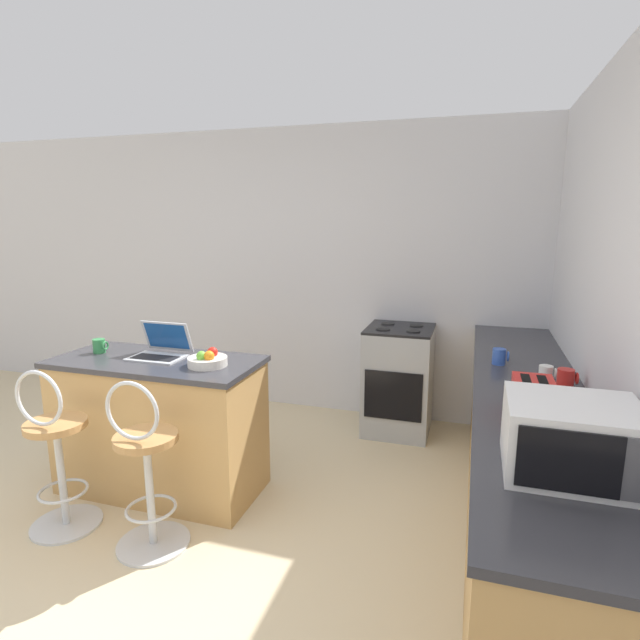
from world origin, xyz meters
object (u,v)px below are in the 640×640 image
(toaster, at_px, (533,400))
(fruit_bowl, at_px, (208,360))
(stove_range, at_px, (398,380))
(bar_stool_near, at_px, (57,455))
(mug_green, at_px, (99,346))
(mug_red, at_px, (566,378))
(bar_stool_far, at_px, (146,470))
(microwave, at_px, (571,439))
(laptop, at_px, (161,348))
(mug_white, at_px, (546,373))
(mug_blue, at_px, (500,356))

(toaster, xyz_separation_m, fruit_bowl, (-1.82, 0.30, -0.05))
(fruit_bowl, bearing_deg, stove_range, 56.16)
(bar_stool_near, height_order, mug_green, mug_green)
(mug_red, bearing_deg, stove_range, 130.91)
(bar_stool_far, bearing_deg, microwave, -7.40)
(stove_range, bearing_deg, mug_red, -49.09)
(laptop, height_order, mug_green, laptop)
(microwave, distance_m, mug_white, 1.10)
(mug_white, relative_size, fruit_bowl, 0.38)
(stove_range, height_order, mug_white, mug_white)
(microwave, relative_size, mug_white, 4.81)
(mug_white, bearing_deg, stove_range, 130.74)
(bar_stool_far, distance_m, mug_green, 1.08)
(laptop, bearing_deg, mug_blue, 12.50)
(bar_stool_near, relative_size, stove_range, 1.09)
(microwave, bearing_deg, mug_blue, 97.66)
(mug_red, bearing_deg, fruit_bowl, -173.96)
(toaster, bearing_deg, mug_green, 172.48)
(mug_green, bearing_deg, mug_red, 3.16)
(stove_range, bearing_deg, laptop, -135.59)
(microwave, height_order, mug_green, microwave)
(toaster, bearing_deg, fruit_bowl, 170.73)
(microwave, bearing_deg, mug_white, 87.16)
(bar_stool_near, relative_size, mug_red, 9.52)
(laptop, xyz_separation_m, toaster, (2.22, -0.40, 0.03))
(mug_red, bearing_deg, mug_green, -176.84)
(microwave, xyz_separation_m, toaster, (-0.07, 0.49, -0.04))
(toaster, distance_m, mug_green, 2.70)
(mug_blue, xyz_separation_m, fruit_bowl, (-1.71, -0.57, -0.01))
(microwave, xyz_separation_m, mug_red, (0.14, 1.00, -0.08))
(bar_stool_far, height_order, fruit_bowl, fruit_bowl)
(toaster, bearing_deg, mug_white, 77.97)
(laptop, bearing_deg, bar_stool_far, -64.25)
(toaster, height_order, fruit_bowl, toaster)
(bar_stool_far, xyz_separation_m, mug_red, (2.13, 0.74, 0.50))
(stove_range, distance_m, mug_blue, 1.25)
(mug_red, distance_m, mug_white, 0.13)
(mug_red, relative_size, fruit_bowl, 0.43)
(mug_blue, bearing_deg, toaster, -82.91)
(bar_stool_far, height_order, mug_blue, mug_blue)
(laptop, bearing_deg, microwave, -21.19)
(laptop, relative_size, stove_range, 0.38)
(bar_stool_near, xyz_separation_m, laptop, (0.30, 0.63, 0.50))
(bar_stool_far, xyz_separation_m, toaster, (1.92, 0.23, 0.53))
(mug_blue, xyz_separation_m, mug_white, (0.24, -0.26, -0.01))
(laptop, relative_size, fruit_bowl, 1.44)
(stove_range, bearing_deg, mug_blue, -49.60)
(bar_stool_far, relative_size, laptop, 2.85)
(laptop, xyz_separation_m, mug_blue, (2.12, 0.47, -0.01))
(mug_blue, height_order, mug_red, mug_red)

